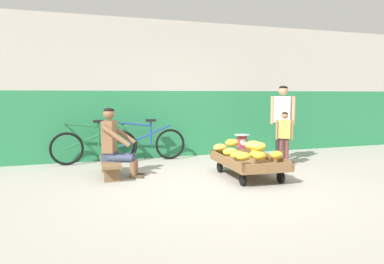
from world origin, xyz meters
The scene contains 12 objects.
ground_plane centered at (0.00, 0.00, 0.00)m, with size 80.00×80.00×0.00m, color #A39E93.
back_wall centered at (0.00, 2.89, 1.46)m, with size 16.00×0.30×2.92m.
banana_cart centered at (0.67, 0.41, 0.24)m, with size 0.93×1.49×0.36m.
banana_pile centered at (0.64, 0.35, 0.46)m, with size 0.90×1.29×0.26m.
low_bench centered at (-1.47, 1.22, 0.20)m, with size 0.36×1.11×0.27m.
vendor_seated centered at (-1.38, 1.18, 0.57)m, with size 0.74×0.62×1.14m.
plastic_crate centered at (1.06, 1.41, 0.15)m, with size 0.36×0.28×0.30m.
weighing_scale centered at (1.06, 1.41, 0.45)m, with size 0.30×0.30×0.29m.
bicycle_near_left centered at (-1.63, 2.51, 0.35)m, with size 1.66×0.48×0.86m.
bicycle_far_left centered at (-0.59, 2.44, 0.35)m, with size 1.66×0.48×0.86m.
customer_adult centered at (2.00, 1.49, 0.95)m, with size 0.38×0.36×1.53m.
customer_child centered at (1.76, 1.04, 0.64)m, with size 0.28×0.23×1.03m.
Camera 1 is at (-2.17, -4.93, 1.36)m, focal length 34.56 mm.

